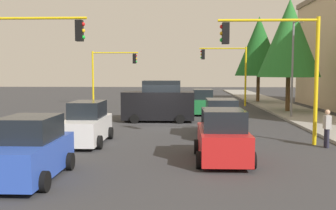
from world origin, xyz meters
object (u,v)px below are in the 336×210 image
at_px(delivery_van_black, 159,103).
at_px(car_green, 203,103).
at_px(traffic_signal_far_right, 111,67).
at_px(tree_roadside_mid, 289,38).
at_px(tree_roadside_far, 259,46).
at_px(traffic_signal_far_left, 227,64).
at_px(street_lamp_curbside, 294,58).
at_px(car_white, 87,125).
at_px(traffic_signal_near_left, 278,55).
at_px(pedestrian_crossing, 327,127).
at_px(traffic_signal_near_right, 29,53).
at_px(car_blue, 29,151).
at_px(car_silver, 221,120).
at_px(car_red, 223,138).

bearing_deg(delivery_van_black, car_green, 146.46).
xyz_separation_m(traffic_signal_far_right, tree_roadside_mid, (6.00, 15.65, 2.24)).
distance_m(traffic_signal_far_right, tree_roadside_far, 15.83).
bearing_deg(traffic_signal_far_left, tree_roadside_far, 136.54).
distance_m(street_lamp_curbside, tree_roadside_mid, 4.78).
bearing_deg(traffic_signal_far_right, street_lamp_curbside, 55.02).
height_order(traffic_signal_far_right, car_white, traffic_signal_far_right).
height_order(traffic_signal_near_left, traffic_signal_far_right, traffic_signal_near_left).
xyz_separation_m(street_lamp_curbside, pedestrian_crossing, (10.27, -1.39, -3.44)).
height_order(street_lamp_curbside, car_green, street_lamp_curbside).
distance_m(traffic_signal_far_left, traffic_signal_near_right, 23.05).
bearing_deg(traffic_signal_far_right, car_blue, 4.98).
xyz_separation_m(car_blue, car_green, (-18.92, 6.35, 0.00)).
xyz_separation_m(tree_roadside_far, car_silver, (21.98, -6.11, -5.16)).
bearing_deg(traffic_signal_far_left, traffic_signal_far_right, -90.00).
bearing_deg(tree_roadside_far, pedestrian_crossing, -3.93).
xyz_separation_m(delivery_van_black, car_green, (-4.80, 3.18, -0.38)).
xyz_separation_m(car_silver, car_white, (2.09, -6.45, -0.00)).
relative_size(traffic_signal_far_left, traffic_signal_near_right, 0.96).
relative_size(car_silver, car_green, 0.97).
distance_m(traffic_signal_far_left, street_lamp_curbside, 10.96).
bearing_deg(car_white, car_green, 154.86).
bearing_deg(car_red, delivery_van_black, -164.68).
distance_m(tree_roadside_far, car_blue, 33.16).
xyz_separation_m(delivery_van_black, car_blue, (14.12, -3.17, -0.39)).
bearing_deg(traffic_signal_near_left, pedestrian_crossing, 72.42).
bearing_deg(traffic_signal_near_left, tree_roadside_mid, 163.01).
bearing_deg(pedestrian_crossing, tree_roadside_mid, 171.49).
height_order(street_lamp_curbside, delivery_van_black, street_lamp_curbside).
relative_size(street_lamp_curbside, car_white, 1.70).
relative_size(traffic_signal_near_left, car_silver, 1.45).
distance_m(tree_roadside_mid, car_white, 19.88).
relative_size(traffic_signal_near_left, traffic_signal_near_right, 0.98).
bearing_deg(car_red, tree_roadside_far, 166.53).
bearing_deg(street_lamp_curbside, pedestrian_crossing, -7.72).
distance_m(delivery_van_black, car_green, 5.78).
distance_m(tree_roadside_far, car_silver, 23.39).
distance_m(car_blue, car_green, 19.96).
bearing_deg(car_white, car_silver, 107.97).
distance_m(traffic_signal_far_left, tree_roadside_far, 5.86).
distance_m(traffic_signal_far_right, pedestrian_crossing, 24.83).
bearing_deg(street_lamp_curbside, traffic_signal_far_right, -124.98).
xyz_separation_m(traffic_signal_far_left, car_red, (23.43, -2.78, -3.17)).
relative_size(traffic_signal_far_left, tree_roadside_mid, 0.63).
bearing_deg(car_white, car_blue, -2.93).
relative_size(car_silver, car_red, 1.06).
distance_m(car_white, car_green, 14.22).
bearing_deg(car_silver, car_white, -72.03).
xyz_separation_m(car_blue, car_red, (-2.69, 6.30, -0.00)).
xyz_separation_m(tree_roadside_far, car_blue, (30.12, -12.87, -5.16)).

